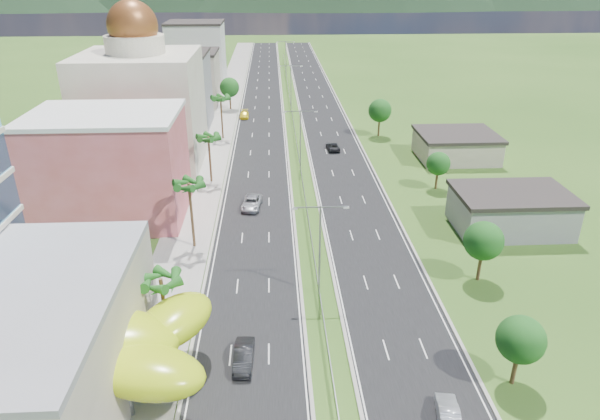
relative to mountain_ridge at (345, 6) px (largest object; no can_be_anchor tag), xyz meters
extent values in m
plane|color=#2D5119|center=(-60.00, -450.00, 0.00)|extent=(500.00, 500.00, 0.00)
cube|color=black|center=(-67.50, -360.00, 0.02)|extent=(11.00, 260.00, 0.04)
cube|color=black|center=(-52.50, -360.00, 0.02)|extent=(11.00, 260.00, 0.04)
cube|color=gray|center=(-77.00, -360.00, 0.06)|extent=(7.00, 260.00, 0.12)
cube|color=gray|center=(-60.00, -378.00, 0.62)|extent=(0.08, 216.00, 0.28)
cube|color=gray|center=(-60.00, -276.00, 0.35)|extent=(0.10, 0.12, 0.70)
cylinder|color=gray|center=(-60.00, -440.00, 5.50)|extent=(0.20, 0.20, 11.00)
cube|color=gray|center=(-61.44, -440.00, 10.80)|extent=(2.88, 0.12, 0.12)
cube|color=gray|center=(-58.56, -440.00, 10.80)|extent=(2.88, 0.12, 0.12)
cube|color=silver|center=(-62.72, -440.00, 10.70)|extent=(0.60, 0.25, 0.18)
cube|color=silver|center=(-57.28, -440.00, 10.70)|extent=(0.60, 0.25, 0.18)
cylinder|color=gray|center=(-60.00, -400.00, 5.50)|extent=(0.20, 0.20, 11.00)
cube|color=gray|center=(-61.44, -400.00, 10.80)|extent=(2.88, 0.12, 0.12)
cube|color=gray|center=(-58.56, -400.00, 10.80)|extent=(2.88, 0.12, 0.12)
cube|color=silver|center=(-62.72, -400.00, 10.70)|extent=(0.60, 0.25, 0.18)
cube|color=silver|center=(-57.28, -400.00, 10.70)|extent=(0.60, 0.25, 0.18)
cylinder|color=gray|center=(-60.00, -355.00, 5.50)|extent=(0.20, 0.20, 11.00)
cube|color=gray|center=(-61.44, -355.00, 10.80)|extent=(2.88, 0.12, 0.12)
cube|color=gray|center=(-58.56, -355.00, 10.80)|extent=(2.88, 0.12, 0.12)
cube|color=silver|center=(-62.72, -355.00, 10.70)|extent=(0.60, 0.25, 0.18)
cube|color=silver|center=(-57.28, -355.00, 10.70)|extent=(0.60, 0.25, 0.18)
cylinder|color=gray|center=(-60.00, -310.00, 5.50)|extent=(0.20, 0.20, 11.00)
cube|color=gray|center=(-61.44, -310.00, 10.80)|extent=(2.88, 0.12, 0.12)
cube|color=gray|center=(-58.56, -310.00, 10.80)|extent=(2.88, 0.12, 0.12)
cube|color=silver|center=(-62.72, -310.00, 10.70)|extent=(0.60, 0.25, 0.18)
cube|color=silver|center=(-57.28, -310.00, 10.70)|extent=(0.60, 0.25, 0.18)
cylinder|color=gray|center=(-84.00, -452.00, 2.00)|extent=(0.50, 0.50, 4.00)
cylinder|color=gray|center=(-77.00, -457.00, 2.00)|extent=(0.50, 0.50, 4.00)
cylinder|color=gray|center=(-75.00, -452.00, 2.00)|extent=(0.50, 0.50, 4.00)
cube|color=#C2524F|center=(-88.00, -418.00, 7.50)|extent=(20.00, 15.00, 15.00)
cube|color=#C0B69F|center=(-88.00, -395.00, 10.00)|extent=(20.00, 20.00, 20.00)
cylinder|color=#C0B69F|center=(-88.00, -395.00, 21.50)|extent=(10.00, 10.00, 3.00)
sphere|color=brown|center=(-88.00, -395.00, 24.50)|extent=(8.40, 8.40, 8.40)
cube|color=gray|center=(-87.00, -370.00, 8.00)|extent=(16.00, 15.00, 16.00)
cube|color=#A09584|center=(-87.00, -348.00, 6.50)|extent=(16.00, 15.00, 13.00)
cube|color=silver|center=(-87.00, -325.00, 9.00)|extent=(16.00, 15.00, 18.00)
cube|color=gray|center=(-32.00, -425.00, 2.50)|extent=(15.00, 10.00, 5.00)
cube|color=#A09584|center=(-30.00, -395.00, 2.20)|extent=(14.00, 12.00, 4.40)
cylinder|color=#47301C|center=(-75.50, -448.00, 3.75)|extent=(0.36, 0.36, 7.50)
cylinder|color=#47301C|center=(-75.50, -428.00, 4.50)|extent=(0.36, 0.36, 9.00)
cylinder|color=#47301C|center=(-75.50, -405.00, 4.00)|extent=(0.36, 0.36, 8.00)
cylinder|color=#47301C|center=(-75.50, -380.00, 4.40)|extent=(0.36, 0.36, 8.80)
cylinder|color=#47301C|center=(-75.50, -355.00, 2.45)|extent=(0.40, 0.40, 4.90)
sphere|color=#1D591B|center=(-75.50, -355.00, 5.60)|extent=(4.90, 4.90, 4.90)
cylinder|color=#47301C|center=(-44.00, -455.00, 2.10)|extent=(0.40, 0.40, 4.20)
sphere|color=#1D591B|center=(-44.00, -455.00, 4.80)|extent=(4.20, 4.20, 4.20)
cylinder|color=#47301C|center=(-41.00, -438.00, 2.27)|extent=(0.40, 0.40, 4.55)
sphere|color=#1D591B|center=(-41.00, -438.00, 5.20)|extent=(4.55, 4.55, 4.55)
cylinder|color=#47301C|center=(-38.00, -410.00, 1.92)|extent=(0.40, 0.40, 3.85)
sphere|color=#1D591B|center=(-38.00, -410.00, 4.40)|extent=(3.85, 3.85, 3.85)
cylinder|color=#47301C|center=(-42.00, -380.00, 2.45)|extent=(0.40, 0.40, 4.90)
sphere|color=#1D591B|center=(-42.00, -380.00, 5.60)|extent=(4.90, 4.90, 4.90)
imported|color=black|center=(-67.99, -451.23, 0.87)|extent=(1.95, 5.09, 1.65)
imported|color=#94969B|center=(-68.27, -416.11, 0.86)|extent=(3.39, 6.15, 1.63)
imported|color=yellow|center=(-71.63, -363.42, 0.79)|extent=(2.21, 5.24, 1.51)
imported|color=#A7A9AF|center=(-51.11, -459.06, 0.83)|extent=(2.43, 4.98, 1.57)
imported|color=black|center=(-52.92, -389.12, 0.72)|extent=(2.60, 5.06, 1.37)
camera|label=1|loc=(-64.81, -490.74, 34.05)|focal=32.00mm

